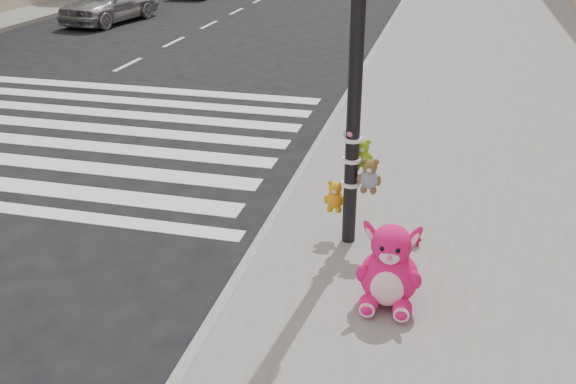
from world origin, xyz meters
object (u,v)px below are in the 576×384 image
(pink_bunny, at_px, (389,271))
(car_silver_far, at_px, (110,2))
(red_teddy, at_px, (416,238))
(signal_pole, at_px, (355,113))

(pink_bunny, distance_m, car_silver_far, 18.79)
(pink_bunny, height_order, red_teddy, pink_bunny)
(signal_pole, relative_size, red_teddy, 19.98)
(signal_pole, height_order, car_silver_far, signal_pole)
(signal_pole, relative_size, car_silver_far, 0.98)
(signal_pole, distance_m, red_teddy, 1.70)
(signal_pole, distance_m, car_silver_far, 17.47)
(red_teddy, bearing_deg, pink_bunny, -114.54)
(red_teddy, bearing_deg, car_silver_far, 113.78)
(pink_bunny, distance_m, red_teddy, 1.34)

